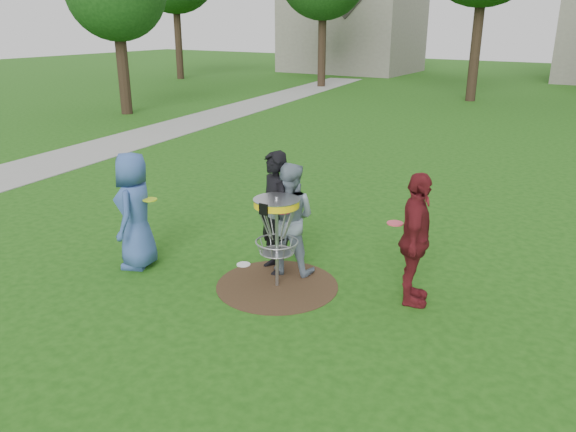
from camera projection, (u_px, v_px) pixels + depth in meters
The scene contains 10 objects.
ground at pixel (277, 286), 8.27m from camera, with size 100.00×100.00×0.00m, color #19470F.
dirt_patch at pixel (277, 285), 8.27m from camera, with size 1.80×1.80×0.01m, color #47331E.
concrete_path at pixel (164, 131), 19.68m from camera, with size 2.20×40.00×0.02m, color #9E9E99.
player_blue at pixel (135, 211), 8.66m from camera, with size 0.90×0.58×1.84m, color #355393.
player_black at pixel (274, 213), 8.48m from camera, with size 0.69×0.45×1.90m, color black.
player_grey at pixel (289, 218), 8.48m from camera, with size 0.84×0.66×1.73m, color gray.
player_maroon at pixel (415, 240), 7.50m from camera, with size 1.08×0.45×1.85m, color maroon.
disc_on_grass at pixel (244, 265), 8.95m from camera, with size 0.22×0.22×0.02m, color silver.
disc_golf_basket at pixel (277, 221), 7.93m from camera, with size 0.66×0.67×1.38m.
held_discs at pixel (272, 210), 8.08m from camera, with size 3.78×1.20×0.12m.
Camera 1 is at (4.11, -6.23, 3.71)m, focal length 35.00 mm.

